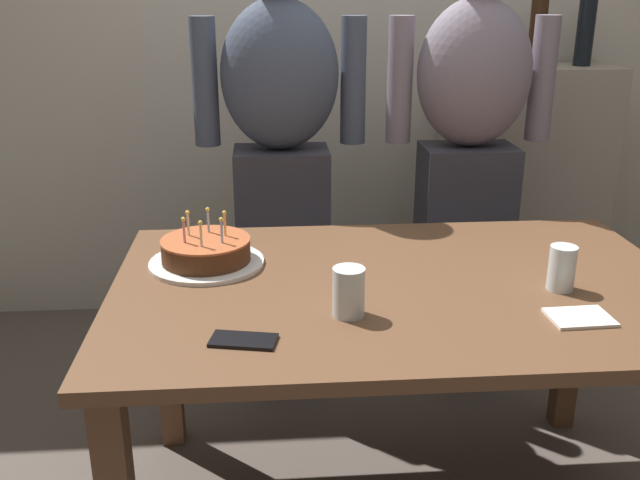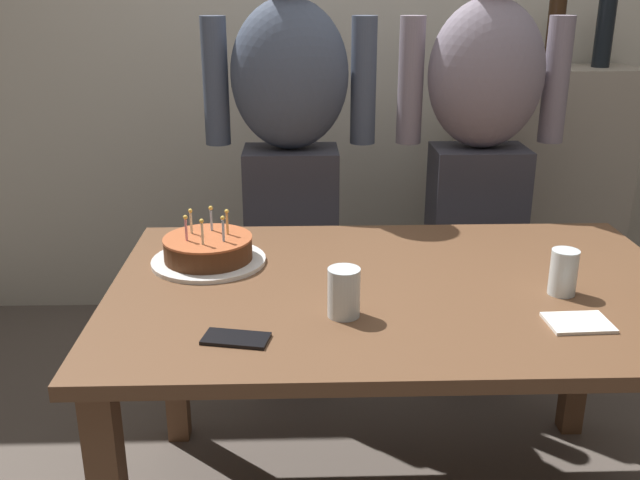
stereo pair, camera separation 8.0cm
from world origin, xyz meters
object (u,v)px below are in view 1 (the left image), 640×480
water_glass_near (562,268)px  person_woman_cardigan (468,158)px  water_glass_far (349,292)px  cell_phone (243,340)px  person_man_bearded (281,162)px  napkin_stack (580,317)px  birthday_cake (206,253)px

water_glass_near → person_woman_cardigan: 0.89m
water_glass_far → cell_phone: size_ratio=0.82×
water_glass_far → water_glass_near: bearing=11.0°
water_glass_far → person_man_bearded: 1.01m
cell_phone → person_man_bearded: size_ratio=0.09×
napkin_stack → person_man_bearded: bearing=122.0°
water_glass_near → napkin_stack: 0.18m
cell_phone → person_man_bearded: (0.11, 1.12, 0.13)m
water_glass_near → water_glass_far: (-0.56, -0.11, 0.00)m
napkin_stack → person_woman_cardigan: (0.02, 1.06, 0.13)m
water_glass_near → person_man_bearded: size_ratio=0.07×
birthday_cake → water_glass_far: size_ratio=2.70×
person_woman_cardigan → cell_phone: bearing=54.3°
person_woman_cardigan → person_man_bearded: bearing=0.0°
cell_phone → water_glass_far: bearing=37.5°
cell_phone → person_woman_cardigan: bearing=66.2°
birthday_cake → cell_phone: 0.48m
birthday_cake → water_glass_near: 0.94m
water_glass_far → person_woman_cardigan: (0.56, 1.00, 0.07)m
person_man_bearded → person_woman_cardigan: bearing=-180.0°
water_glass_far → person_woman_cardigan: person_woman_cardigan is taller
water_glass_far → napkin_stack: (0.53, -0.06, -0.06)m
water_glass_near → person_man_bearded: person_man_bearded is taller
cell_phone → person_man_bearded: person_man_bearded is taller
person_man_bearded → cell_phone: bearing=84.2°
birthday_cake → napkin_stack: size_ratio=2.24×
birthday_cake → person_woman_cardigan: (0.91, 0.65, 0.10)m
person_man_bearded → water_glass_far: bearing=97.4°
birthday_cake → napkin_stack: birthday_cake is taller
water_glass_near → person_man_bearded: bearing=127.6°
water_glass_near → person_man_bearded: 1.13m
person_man_bearded → person_woman_cardigan: (0.69, 0.00, 0.00)m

